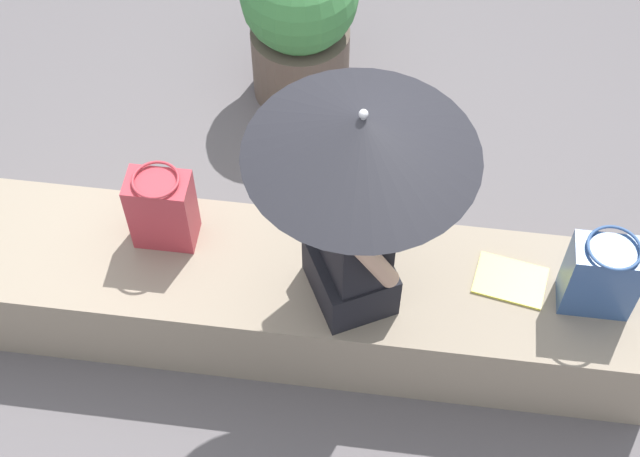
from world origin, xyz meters
The scene contains 8 objects.
ground_plane centered at (0.00, 0.00, 0.00)m, with size 14.00×14.00×0.00m, color #605B5E.
stone_bench centered at (0.00, 0.00, 0.22)m, with size 2.99×0.61×0.43m, color gray.
person_seated centered at (0.25, -0.07, 0.82)m, with size 0.41×0.51×0.90m.
parasol centered at (0.27, -0.14, 1.44)m, with size 0.77×0.77×1.12m.
handbag_black centered at (1.20, 0.00, 0.62)m, with size 0.27×0.20×0.38m.
tote_bag_canvas centered at (-0.53, 0.10, 0.62)m, with size 0.25×0.19×0.38m.
magazine centered at (0.88, 0.05, 0.44)m, with size 0.28×0.20×0.01m, color #EAE04C.
planter_near centered at (-0.16, 1.42, 0.48)m, with size 0.57×0.57×0.92m.
Camera 1 is at (0.38, -2.05, 3.63)m, focal length 52.79 mm.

